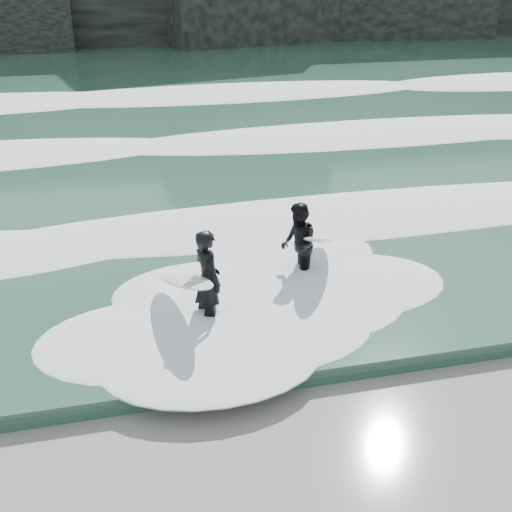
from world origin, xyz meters
name	(u,v)px	position (x,y,z in m)	size (l,w,h in m)	color
sea	(134,83)	(0.00, 29.00, 0.15)	(90.00, 52.00, 0.30)	#264B3D
foam_near	(191,225)	(0.00, 9.00, 0.40)	(60.00, 3.20, 0.20)	white
foam_mid	(160,145)	(0.00, 16.00, 0.42)	(60.00, 4.00, 0.24)	white
foam_far	(139,92)	(0.00, 25.00, 0.45)	(60.00, 4.80, 0.30)	white
surfer_left	(202,280)	(-0.33, 5.15, 0.94)	(1.26, 2.32, 1.87)	black
surfer_right	(301,244)	(1.84, 6.39, 0.86)	(1.44, 2.14, 1.70)	black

